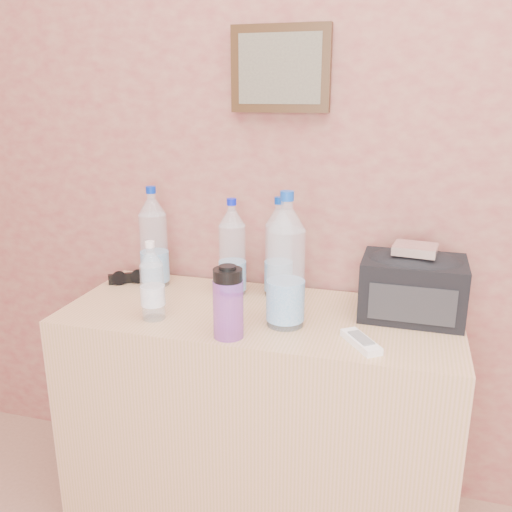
{
  "coord_description": "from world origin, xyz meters",
  "views": [
    {
      "loc": [
        -0.04,
        0.32,
        1.33
      ],
      "look_at": [
        -0.43,
        1.71,
        0.9
      ],
      "focal_mm": 38.0,
      "sensor_mm": 36.0,
      "label": 1
    }
  ],
  "objects_px": {
    "pet_large_b": "(232,252)",
    "pet_large_d": "(286,268)",
    "nalgene_bottle": "(228,302)",
    "pet_large_c": "(279,252)",
    "pet_large_a": "(154,242)",
    "foil_packet": "(415,249)",
    "dresser": "(259,418)",
    "sunglasses": "(128,278)",
    "ac_remote": "(361,342)",
    "pet_small": "(152,285)",
    "toiletry_bag": "(413,284)"
  },
  "relations": [
    {
      "from": "pet_large_b",
      "to": "sunglasses",
      "type": "relative_size",
      "value": 2.31
    },
    {
      "from": "sunglasses",
      "to": "toiletry_bag",
      "type": "xyz_separation_m",
      "value": [
        0.92,
        -0.03,
        0.08
      ]
    },
    {
      "from": "pet_large_d",
      "to": "foil_packet",
      "type": "height_order",
      "value": "pet_large_d"
    },
    {
      "from": "dresser",
      "to": "pet_large_a",
      "type": "distance_m",
      "value": 0.66
    },
    {
      "from": "sunglasses",
      "to": "nalgene_bottle",
      "type": "bearing_deg",
      "value": -67.13
    },
    {
      "from": "sunglasses",
      "to": "ac_remote",
      "type": "distance_m",
      "value": 0.84
    },
    {
      "from": "dresser",
      "to": "pet_small",
      "type": "xyz_separation_m",
      "value": [
        -0.27,
        -0.13,
        0.46
      ]
    },
    {
      "from": "sunglasses",
      "to": "pet_small",
      "type": "bearing_deg",
      "value": -82.53
    },
    {
      "from": "dresser",
      "to": "pet_large_b",
      "type": "bearing_deg",
      "value": 133.77
    },
    {
      "from": "nalgene_bottle",
      "to": "ac_remote",
      "type": "xyz_separation_m",
      "value": [
        0.34,
        0.04,
        -0.09
      ]
    },
    {
      "from": "nalgene_bottle",
      "to": "pet_large_c",
      "type": "bearing_deg",
      "value": 81.48
    },
    {
      "from": "pet_large_a",
      "to": "toiletry_bag",
      "type": "bearing_deg",
      "value": -3.0
    },
    {
      "from": "dresser",
      "to": "foil_packet",
      "type": "height_order",
      "value": "foil_packet"
    },
    {
      "from": "pet_large_a",
      "to": "pet_large_c",
      "type": "xyz_separation_m",
      "value": [
        0.42,
        0.02,
        -0.01
      ]
    },
    {
      "from": "pet_large_c",
      "to": "pet_small",
      "type": "bearing_deg",
      "value": -135.88
    },
    {
      "from": "pet_large_c",
      "to": "nalgene_bottle",
      "type": "distance_m",
      "value": 0.35
    },
    {
      "from": "pet_large_c",
      "to": "pet_large_a",
      "type": "bearing_deg",
      "value": -176.7
    },
    {
      "from": "pet_small",
      "to": "ac_remote",
      "type": "height_order",
      "value": "pet_small"
    },
    {
      "from": "pet_large_d",
      "to": "foil_packet",
      "type": "distance_m",
      "value": 0.36
    },
    {
      "from": "pet_small",
      "to": "toiletry_bag",
      "type": "xyz_separation_m",
      "value": [
        0.7,
        0.22,
        -0.0
      ]
    },
    {
      "from": "toiletry_bag",
      "to": "sunglasses",
      "type": "bearing_deg",
      "value": 178.73
    },
    {
      "from": "sunglasses",
      "to": "toiletry_bag",
      "type": "bearing_deg",
      "value": -35.45
    },
    {
      "from": "dresser",
      "to": "sunglasses",
      "type": "distance_m",
      "value": 0.63
    },
    {
      "from": "dresser",
      "to": "sunglasses",
      "type": "relative_size",
      "value": 8.65
    },
    {
      "from": "ac_remote",
      "to": "pet_small",
      "type": "bearing_deg",
      "value": -126.8
    },
    {
      "from": "toiletry_bag",
      "to": "nalgene_bottle",
      "type": "bearing_deg",
      "value": -148.32
    },
    {
      "from": "pet_large_b",
      "to": "pet_large_d",
      "type": "xyz_separation_m",
      "value": [
        0.22,
        -0.2,
        0.03
      ]
    },
    {
      "from": "ac_remote",
      "to": "toiletry_bag",
      "type": "relative_size",
      "value": 0.49
    },
    {
      "from": "pet_small",
      "to": "sunglasses",
      "type": "xyz_separation_m",
      "value": [
        -0.22,
        0.25,
        -0.08
      ]
    },
    {
      "from": "pet_small",
      "to": "pet_large_a",
      "type": "bearing_deg",
      "value": 114.86
    },
    {
      "from": "ac_remote",
      "to": "foil_packet",
      "type": "distance_m",
      "value": 0.31
    },
    {
      "from": "nalgene_bottle",
      "to": "pet_small",
      "type": "bearing_deg",
      "value": 166.98
    },
    {
      "from": "pet_large_d",
      "to": "pet_large_a",
      "type": "bearing_deg",
      "value": 157.52
    },
    {
      "from": "pet_large_b",
      "to": "pet_large_d",
      "type": "relative_size",
      "value": 0.82
    },
    {
      "from": "pet_large_d",
      "to": "nalgene_bottle",
      "type": "distance_m",
      "value": 0.18
    },
    {
      "from": "foil_packet",
      "to": "pet_large_b",
      "type": "bearing_deg",
      "value": 174.13
    },
    {
      "from": "pet_large_b",
      "to": "pet_small",
      "type": "xyz_separation_m",
      "value": [
        -0.15,
        -0.25,
        -0.04
      ]
    },
    {
      "from": "toiletry_bag",
      "to": "pet_large_d",
      "type": "bearing_deg",
      "value": -153.6
    },
    {
      "from": "pet_large_b",
      "to": "foil_packet",
      "type": "xyz_separation_m",
      "value": [
        0.55,
        -0.06,
        0.07
      ]
    },
    {
      "from": "dresser",
      "to": "nalgene_bottle",
      "type": "bearing_deg",
      "value": -99.87
    },
    {
      "from": "pet_large_a",
      "to": "nalgene_bottle",
      "type": "height_order",
      "value": "pet_large_a"
    },
    {
      "from": "pet_large_c",
      "to": "foil_packet",
      "type": "height_order",
      "value": "pet_large_c"
    },
    {
      "from": "ac_remote",
      "to": "foil_packet",
      "type": "height_order",
      "value": "foil_packet"
    },
    {
      "from": "dresser",
      "to": "pet_large_d",
      "type": "bearing_deg",
      "value": -35.71
    },
    {
      "from": "sunglasses",
      "to": "pet_large_c",
      "type": "bearing_deg",
      "value": -29.56
    },
    {
      "from": "pet_large_a",
      "to": "foil_packet",
      "type": "height_order",
      "value": "pet_large_a"
    },
    {
      "from": "pet_large_b",
      "to": "pet_large_c",
      "type": "relative_size",
      "value": 0.98
    },
    {
      "from": "nalgene_bottle",
      "to": "ac_remote",
      "type": "height_order",
      "value": "nalgene_bottle"
    },
    {
      "from": "pet_large_b",
      "to": "ac_remote",
      "type": "bearing_deg",
      "value": -31.92
    },
    {
      "from": "dresser",
      "to": "pet_small",
      "type": "distance_m",
      "value": 0.55
    }
  ]
}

